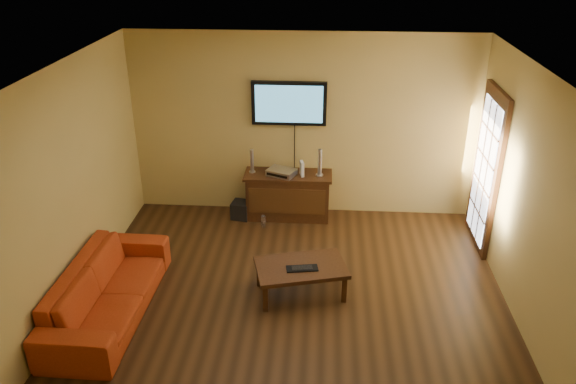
# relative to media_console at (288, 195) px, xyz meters

# --- Properties ---
(ground_plane) EXTENTS (5.00, 5.00, 0.00)m
(ground_plane) POSITION_rel_media_console_xyz_m (0.20, -2.25, -0.35)
(ground_plane) COLOR black
(ground_plane) RESTS_ON ground
(room_walls) EXTENTS (5.00, 5.00, 5.00)m
(room_walls) POSITION_rel_media_console_xyz_m (0.20, -1.62, 1.34)
(room_walls) COLOR tan
(room_walls) RESTS_ON ground
(french_door) EXTENTS (0.07, 1.02, 2.22)m
(french_door) POSITION_rel_media_console_xyz_m (2.65, -0.55, 0.70)
(french_door) COLOR black
(french_door) RESTS_ON ground
(media_console) EXTENTS (1.28, 0.49, 0.69)m
(media_console) POSITION_rel_media_console_xyz_m (0.00, 0.00, 0.00)
(media_console) COLOR black
(media_console) RESTS_ON ground
(television) EXTENTS (1.07, 0.08, 0.63)m
(television) POSITION_rel_media_console_xyz_m (0.00, 0.20, 1.35)
(television) COLOR black
(television) RESTS_ON ground
(coffee_table) EXTENTS (1.17, 0.87, 0.39)m
(coffee_table) POSITION_rel_media_console_xyz_m (0.29, -1.95, -0.01)
(coffee_table) COLOR black
(coffee_table) RESTS_ON ground
(sofa) EXTENTS (0.65, 2.12, 0.83)m
(sofa) POSITION_rel_media_console_xyz_m (-1.85, -2.46, 0.06)
(sofa) COLOR #A73512
(sofa) RESTS_ON ground
(speaker_left) EXTENTS (0.10, 0.10, 0.35)m
(speaker_left) POSITION_rel_media_console_xyz_m (-0.53, 0.04, 0.51)
(speaker_left) COLOR silver
(speaker_left) RESTS_ON media_console
(speaker_right) EXTENTS (0.11, 0.11, 0.40)m
(speaker_right) POSITION_rel_media_console_xyz_m (0.46, -0.01, 0.53)
(speaker_right) COLOR silver
(speaker_right) RESTS_ON media_console
(av_receiver) EXTENTS (0.47, 0.41, 0.09)m
(av_receiver) POSITION_rel_media_console_xyz_m (-0.09, -0.04, 0.39)
(av_receiver) COLOR silver
(av_receiver) RESTS_ON media_console
(game_console) EXTENTS (0.08, 0.16, 0.21)m
(game_console) POSITION_rel_media_console_xyz_m (0.20, -0.03, 0.45)
(game_console) COLOR white
(game_console) RESTS_ON media_console
(subwoofer) EXTENTS (0.30, 0.30, 0.26)m
(subwoofer) POSITION_rel_media_console_xyz_m (-0.70, -0.10, -0.22)
(subwoofer) COLOR black
(subwoofer) RESTS_ON ground
(bottle) EXTENTS (0.07, 0.07, 0.19)m
(bottle) POSITION_rel_media_console_xyz_m (-0.34, -0.35, -0.26)
(bottle) COLOR white
(bottle) RESTS_ON ground
(keyboard) EXTENTS (0.38, 0.19, 0.02)m
(keyboard) POSITION_rel_media_console_xyz_m (0.30, -2.01, 0.05)
(keyboard) COLOR black
(keyboard) RESTS_ON coffee_table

